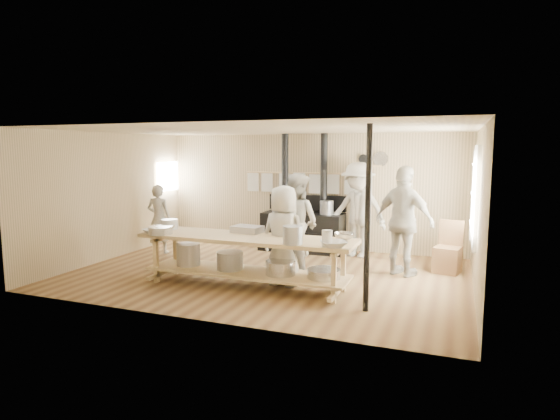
{
  "coord_description": "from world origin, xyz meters",
  "views": [
    {
      "loc": [
        3.18,
        -7.7,
        2.25
      ],
      "look_at": [
        0.17,
        0.2,
        1.16
      ],
      "focal_mm": 30.0,
      "sensor_mm": 36.0,
      "label": 1
    }
  ],
  "objects_px": {
    "cook_by_window": "(358,210)",
    "chair": "(448,257)",
    "stove": "(303,227)",
    "cook_left": "(297,223)",
    "prep_table": "(246,256)",
    "cook_far_left": "(159,219)",
    "cook_right": "(404,221)",
    "cook_center": "(284,236)",
    "roasting_pan": "(247,229)"
  },
  "relations": [
    {
      "from": "cook_by_window",
      "to": "chair",
      "type": "relative_size",
      "value": 2.08
    },
    {
      "from": "stove",
      "to": "cook_left",
      "type": "bearing_deg",
      "value": -75.49
    },
    {
      "from": "stove",
      "to": "cook_left",
      "type": "height_order",
      "value": "stove"
    },
    {
      "from": "prep_table",
      "to": "cook_far_left",
      "type": "relative_size",
      "value": 2.39
    },
    {
      "from": "cook_far_left",
      "to": "cook_right",
      "type": "bearing_deg",
      "value": 173.02
    },
    {
      "from": "cook_far_left",
      "to": "cook_right",
      "type": "relative_size",
      "value": 0.76
    },
    {
      "from": "prep_table",
      "to": "chair",
      "type": "height_order",
      "value": "chair"
    },
    {
      "from": "cook_by_window",
      "to": "cook_far_left",
      "type": "bearing_deg",
      "value": -148.97
    },
    {
      "from": "cook_far_left",
      "to": "prep_table",
      "type": "bearing_deg",
      "value": 142.97
    },
    {
      "from": "cook_center",
      "to": "cook_right",
      "type": "height_order",
      "value": "cook_right"
    },
    {
      "from": "stove",
      "to": "cook_by_window",
      "type": "relative_size",
      "value": 1.31
    },
    {
      "from": "stove",
      "to": "chair",
      "type": "relative_size",
      "value": 2.72
    },
    {
      "from": "roasting_pan",
      "to": "stove",
      "type": "bearing_deg",
      "value": 87.31
    },
    {
      "from": "stove",
      "to": "cook_by_window",
      "type": "xyz_separation_m",
      "value": [
        1.26,
        -0.17,
        0.47
      ]
    },
    {
      "from": "stove",
      "to": "roasting_pan",
      "type": "height_order",
      "value": "stove"
    },
    {
      "from": "cook_right",
      "to": "roasting_pan",
      "type": "bearing_deg",
      "value": 55.27
    },
    {
      "from": "prep_table",
      "to": "cook_far_left",
      "type": "xyz_separation_m",
      "value": [
        -2.87,
        1.68,
        0.23
      ]
    },
    {
      "from": "prep_table",
      "to": "cook_right",
      "type": "bearing_deg",
      "value": 35.31
    },
    {
      "from": "cook_right",
      "to": "cook_by_window",
      "type": "distance_m",
      "value": 1.61
    },
    {
      "from": "roasting_pan",
      "to": "cook_center",
      "type": "bearing_deg",
      "value": -0.99
    },
    {
      "from": "cook_left",
      "to": "cook_right",
      "type": "distance_m",
      "value": 1.91
    },
    {
      "from": "stove",
      "to": "cook_by_window",
      "type": "distance_m",
      "value": 1.35
    },
    {
      "from": "cook_far_left",
      "to": "roasting_pan",
      "type": "distance_m",
      "value": 3.06
    },
    {
      "from": "prep_table",
      "to": "chair",
      "type": "bearing_deg",
      "value": 35.14
    },
    {
      "from": "cook_far_left",
      "to": "roasting_pan",
      "type": "relative_size",
      "value": 3.0
    },
    {
      "from": "prep_table",
      "to": "roasting_pan",
      "type": "relative_size",
      "value": 7.18
    },
    {
      "from": "chair",
      "to": "cook_center",
      "type": "bearing_deg",
      "value": -131.0
    },
    {
      "from": "cook_left",
      "to": "cook_center",
      "type": "relative_size",
      "value": 1.09
    },
    {
      "from": "prep_table",
      "to": "cook_left",
      "type": "relative_size",
      "value": 1.97
    },
    {
      "from": "stove",
      "to": "cook_far_left",
      "type": "distance_m",
      "value": 3.17
    },
    {
      "from": "prep_table",
      "to": "cook_far_left",
      "type": "height_order",
      "value": "cook_far_left"
    },
    {
      "from": "roasting_pan",
      "to": "cook_far_left",
      "type": "bearing_deg",
      "value": 153.81
    },
    {
      "from": "prep_table",
      "to": "cook_right",
      "type": "distance_m",
      "value": 2.89
    },
    {
      "from": "stove",
      "to": "cook_far_left",
      "type": "xyz_separation_m",
      "value": [
        -2.87,
        -1.34,
        0.23
      ]
    },
    {
      "from": "cook_center",
      "to": "chair",
      "type": "distance_m",
      "value": 3.19
    },
    {
      "from": "chair",
      "to": "stove",
      "type": "bearing_deg",
      "value": 177.53
    },
    {
      "from": "cook_left",
      "to": "roasting_pan",
      "type": "distance_m",
      "value": 1.05
    },
    {
      "from": "cook_right",
      "to": "roasting_pan",
      "type": "relative_size",
      "value": 3.95
    },
    {
      "from": "cook_by_window",
      "to": "roasting_pan",
      "type": "distance_m",
      "value": 2.88
    },
    {
      "from": "stove",
      "to": "cook_left",
      "type": "relative_size",
      "value": 1.42
    },
    {
      "from": "chair",
      "to": "roasting_pan",
      "type": "xyz_separation_m",
      "value": [
        -3.21,
        -1.84,
        0.62
      ]
    },
    {
      "from": "cook_right",
      "to": "prep_table",
      "type": "bearing_deg",
      "value": 62.3
    },
    {
      "from": "stove",
      "to": "cook_left",
      "type": "distance_m",
      "value": 1.93
    },
    {
      "from": "stove",
      "to": "roasting_pan",
      "type": "bearing_deg",
      "value": -92.69
    },
    {
      "from": "prep_table",
      "to": "cook_far_left",
      "type": "bearing_deg",
      "value": 149.64
    },
    {
      "from": "stove",
      "to": "cook_center",
      "type": "distance_m",
      "value": 2.77
    },
    {
      "from": "cook_left",
      "to": "chair",
      "type": "height_order",
      "value": "cook_left"
    },
    {
      "from": "chair",
      "to": "cook_far_left",
      "type": "bearing_deg",
      "value": -162.35
    },
    {
      "from": "cook_by_window",
      "to": "chair",
      "type": "bearing_deg",
      "value": -5.3
    },
    {
      "from": "cook_right",
      "to": "cook_by_window",
      "type": "xyz_separation_m",
      "value": [
        -1.07,
        1.2,
        0.01
      ]
    }
  ]
}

